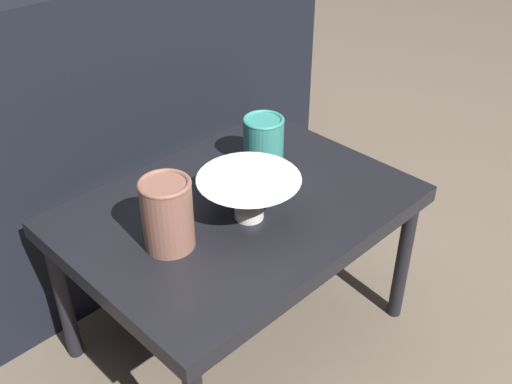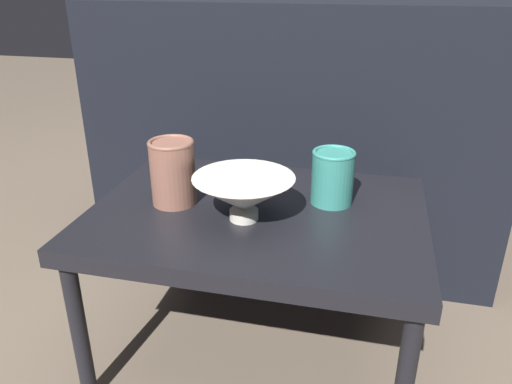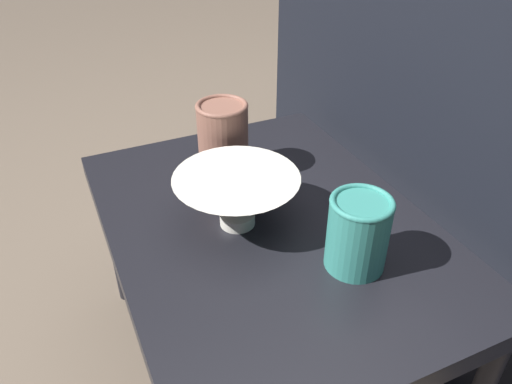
{
  "view_description": "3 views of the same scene",
  "coord_description": "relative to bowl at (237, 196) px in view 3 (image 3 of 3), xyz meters",
  "views": [
    {
      "loc": [
        -0.75,
        -0.81,
        1.18
      ],
      "look_at": [
        -0.02,
        -0.08,
        0.49
      ],
      "focal_mm": 42.0,
      "sensor_mm": 36.0,
      "label": 1
    },
    {
      "loc": [
        0.24,
        -1.0,
        0.92
      ],
      "look_at": [
        0.01,
        -0.05,
        0.48
      ],
      "focal_mm": 35.0,
      "sensor_mm": 36.0,
      "label": 2
    },
    {
      "loc": [
        0.65,
        -0.32,
        0.97
      ],
      "look_at": [
        0.02,
        -0.03,
        0.5
      ],
      "focal_mm": 35.0,
      "sensor_mm": 36.0,
      "label": 3
    }
  ],
  "objects": [
    {
      "name": "bowl",
      "position": [
        0.0,
        0.0,
        0.0
      ],
      "size": [
        0.22,
        0.22,
        0.1
      ],
      "color": "silver",
      "rests_on": "table"
    },
    {
      "name": "table",
      "position": [
        0.02,
        0.05,
        -0.1
      ],
      "size": [
        0.76,
        0.56,
        0.41
      ],
      "color": "black",
      "rests_on": "ground_plane"
    },
    {
      "name": "vase_textured_left",
      "position": [
        -0.18,
        0.05,
        0.02
      ],
      "size": [
        0.11,
        0.11,
        0.15
      ],
      "color": "brown",
      "rests_on": "table"
    },
    {
      "name": "vase_colorful_right",
      "position": [
        0.18,
        0.13,
        0.01
      ],
      "size": [
        0.1,
        0.1,
        0.13
      ],
      "color": "teal",
      "rests_on": "table"
    },
    {
      "name": "couch_backdrop",
      "position": [
        0.02,
        0.64,
        -0.05
      ],
      "size": [
        1.27,
        0.5,
        0.83
      ],
      "color": "black",
      "rests_on": "ground_plane"
    },
    {
      "name": "ground_plane",
      "position": [
        0.02,
        0.05,
        -0.47
      ],
      "size": [
        8.0,
        8.0,
        0.0
      ],
      "primitive_type": "plane",
      "color": "#6B5B4C"
    }
  ]
}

